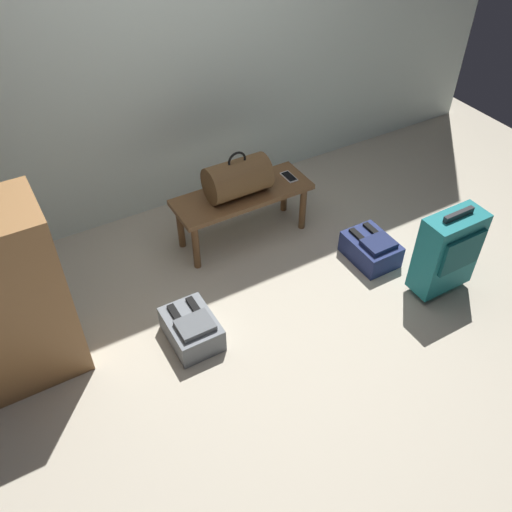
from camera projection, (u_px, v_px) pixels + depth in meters
name	position (u px, v px, depth m)	size (l,w,h in m)	color
ground_plane	(280.00, 326.00, 3.43)	(6.60, 6.60, 0.00)	#B2A893
back_wall	(156.00, 22.00, 3.52)	(6.00, 0.10, 2.80)	silver
bench	(242.00, 199.00, 3.86)	(1.00, 0.36, 0.40)	brown
duffel_bag_brown	(237.00, 178.00, 3.72)	(0.44, 0.26, 0.34)	brown
cell_phone	(289.00, 177.00, 3.95)	(0.07, 0.14, 0.01)	silver
suitcase_upright_teal	(448.00, 251.00, 3.46)	(0.41, 0.22, 0.65)	#14666B
backpack_grey	(192.00, 329.00, 3.29)	(0.28, 0.38, 0.21)	slate
backpack_navy	(371.00, 249.00, 3.84)	(0.28, 0.38, 0.21)	navy
side_cabinet	(10.00, 298.00, 2.85)	(0.56, 0.44, 1.10)	olive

